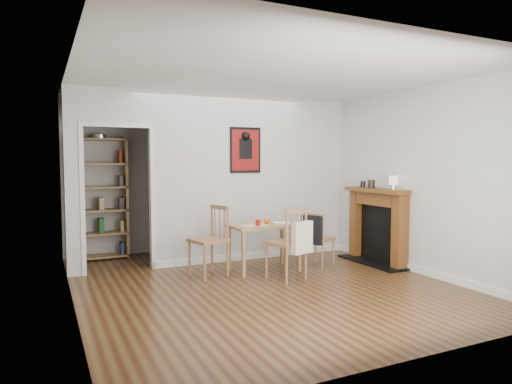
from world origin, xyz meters
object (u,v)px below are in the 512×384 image
chair_front (287,243)px  chair_right (318,238)px  dining_table (264,230)px  orange_fruit (267,220)px  red_glass (258,223)px  ceramic_jar_b (363,184)px  notebook (282,223)px  mantel_lamp (394,181)px  chair_left (208,241)px  fireplace (378,223)px  bookshelf (101,199)px  ceramic_jar_a (371,184)px

chair_front → chair_right: bearing=30.5°
dining_table → orange_fruit: size_ratio=11.86×
chair_front → red_glass: size_ratio=10.61×
chair_right → ceramic_jar_b: bearing=7.8°
notebook → orange_fruit: bearing=161.8°
chair_right → ceramic_jar_b: ceramic_jar_b is taller
mantel_lamp → dining_table: bearing=159.4°
mantel_lamp → ceramic_jar_b: mantel_lamp is taller
notebook → ceramic_jar_b: size_ratio=2.73×
chair_left → chair_front: bearing=-34.6°
chair_front → fireplace: fireplace is taller
fireplace → mantel_lamp: mantel_lamp is taller
ceramic_jar_b → orange_fruit: bearing=177.5°
dining_table → bookshelf: bearing=137.8°
chair_front → fireplace: bearing=8.5°
chair_left → ceramic_jar_b: ceramic_jar_b is taller
chair_left → bookshelf: bookshelf is taller
chair_left → fireplace: size_ratio=0.78×
chair_left → chair_right: chair_left is taller
chair_front → notebook: bearing=67.1°
chair_front → ceramic_jar_a: ceramic_jar_a is taller
red_glass → ceramic_jar_a: ceramic_jar_a is taller
chair_right → bookshelf: (-2.88, 1.94, 0.55)m
chair_front → bookshelf: bookshelf is taller
dining_table → orange_fruit: bearing=46.0°
bookshelf → notebook: 2.96m
chair_front → mantel_lamp: mantel_lamp is taller
bookshelf → red_glass: bookshelf is taller
bookshelf → red_glass: size_ratio=21.77×
chair_left → red_glass: bearing=-10.7°
chair_right → fireplace: (0.95, -0.21, 0.20)m
red_glass → mantel_lamp: size_ratio=0.44×
bookshelf → ceramic_jar_b: size_ratio=19.50×
orange_fruit → ceramic_jar_a: size_ratio=0.64×
red_glass → ceramic_jar_b: (1.92, 0.12, 0.50)m
ceramic_jar_a → ceramic_jar_b: ceramic_jar_a is taller
bookshelf → orange_fruit: 2.75m
bookshelf → mantel_lamp: bearing=-33.3°
orange_fruit → ceramic_jar_b: ceramic_jar_b is taller
chair_front → red_glass: bearing=112.2°
chair_front → fireplace: size_ratio=0.77×
chair_right → orange_fruit: (-0.77, 0.20, 0.29)m
bookshelf → red_glass: (1.87, -1.93, -0.26)m
fireplace → ceramic_jar_a: size_ratio=9.75×
orange_fruit → notebook: 0.23m
orange_fruit → ceramic_jar_b: 1.76m
chair_front → orange_fruit: (0.04, 0.68, 0.22)m
red_glass → ceramic_jar_a: 1.95m
fireplace → red_glass: 1.97m
chair_left → ceramic_jar_a: (2.57, -0.27, 0.74)m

